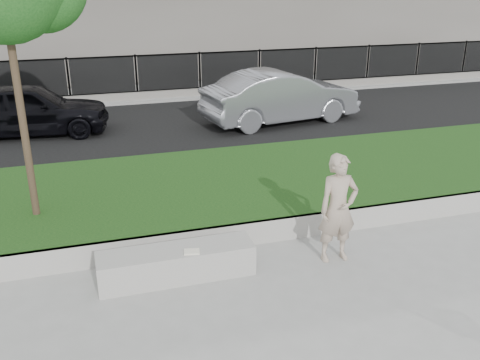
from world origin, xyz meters
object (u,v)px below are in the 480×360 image
object	(u,v)px
stone_bench	(176,263)
man	(338,209)
car_dark	(28,109)
book	(192,252)
car_silver	(281,97)

from	to	relation	value
stone_bench	man	world-z (taller)	man
car_dark	book	bearing A→B (deg)	-156.68
car_silver	car_dark	bearing A→B (deg)	74.19
stone_bench	car_dark	size ratio (longest dim) A/B	0.54
stone_bench	car_dark	bearing A→B (deg)	106.12
man	book	xyz separation A→B (m)	(-2.25, 0.02, -0.38)
book	car_silver	bearing A→B (deg)	72.49
stone_bench	man	distance (m)	2.53
stone_bench	man	bearing A→B (deg)	-4.12
man	car_silver	size ratio (longest dim) A/B	0.37
book	car_dark	world-z (taller)	car_dark
book	car_silver	world-z (taller)	car_silver
stone_bench	car_silver	world-z (taller)	car_silver
man	book	bearing A→B (deg)	-179.94
man	car_dark	world-z (taller)	man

